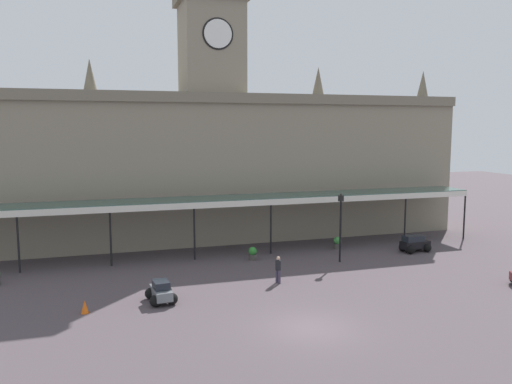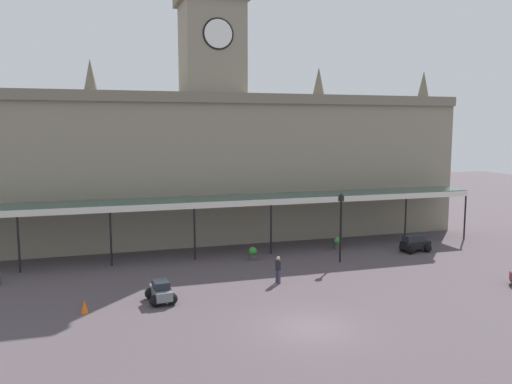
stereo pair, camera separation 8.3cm
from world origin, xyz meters
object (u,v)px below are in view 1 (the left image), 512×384
pedestrian_beside_cars (278,269)px  planter_by_canopy (253,253)px  planter_forecourt_centre (337,243)px  traffic_cone (85,307)px  car_black_estate (415,244)px  victorian_lamppost (341,219)px  car_grey_sedan (161,293)px

pedestrian_beside_cars → planter_by_canopy: pedestrian_beside_cars is taller
planter_by_canopy → planter_forecourt_centre: same height
pedestrian_beside_cars → traffic_cone: bearing=-170.4°
car_black_estate → victorian_lamppost: size_ratio=0.47×
car_grey_sedan → planter_forecourt_centre: size_ratio=2.21×
car_black_estate → planter_forecourt_centre: size_ratio=2.41×
planter_by_canopy → pedestrian_beside_cars: bearing=-91.1°
traffic_cone → planter_forecourt_centre: bearing=25.7°
victorian_lamppost → traffic_cone: bearing=-162.6°
car_grey_sedan → victorian_lamppost: victorian_lamppost is taller
victorian_lamppost → planter_by_canopy: bearing=158.1°
pedestrian_beside_cars → planter_forecourt_centre: (7.44, 7.05, -0.42)m
victorian_lamppost → planter_forecourt_centre: bearing=66.3°
traffic_cone → planter_by_canopy: bearing=34.0°
car_grey_sedan → car_black_estate: size_ratio=0.92×
planter_forecourt_centre → car_black_estate: bearing=-26.2°
planter_by_canopy → car_black_estate: bearing=-5.7°
victorian_lamppost → pedestrian_beside_cars: bearing=-149.7°
car_grey_sedan → planter_by_canopy: bearing=43.8°
car_grey_sedan → victorian_lamppost: 14.15m
car_grey_sedan → victorian_lamppost: (13.09, 4.74, 2.54)m
car_grey_sedan → planter_by_canopy: car_grey_sedan is taller
car_black_estate → pedestrian_beside_cars: size_ratio=1.39×
car_black_estate → victorian_lamppost: bearing=-171.3°
car_grey_sedan → traffic_cone: (-3.95, -0.59, -0.16)m
traffic_cone → planter_by_canopy: planter_by_canopy is taller
car_grey_sedan → car_black_estate: bearing=16.2°
traffic_cone → planter_forecourt_centre: size_ratio=0.71×
traffic_cone → planter_forecourt_centre: 20.66m
car_black_estate → pedestrian_beside_cars: bearing=-160.6°
car_black_estate → traffic_cone: size_ratio=3.39×
victorian_lamppost → planter_by_canopy: victorian_lamppost is taller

